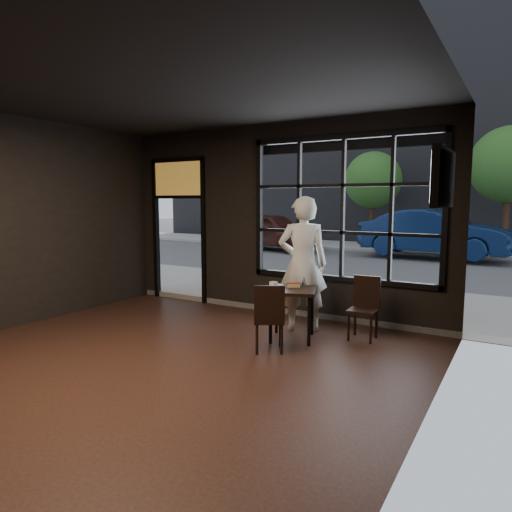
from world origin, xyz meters
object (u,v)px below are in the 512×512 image
Objects in this scene: cafe_table at (292,314)px; chair_near at (269,317)px; man at (303,264)px; navy_car at (434,233)px.

chair_near is (-0.04, -0.60, 0.08)m from cafe_table.
navy_car is (0.23, 9.75, -0.13)m from man.
chair_near is 1.23m from man.
navy_car is at bearing -121.90° from chair_near.
cafe_table is 10.27m from navy_car.
chair_near is 0.44× the size of man.
cafe_table is 0.60m from chair_near.
cafe_table is at bearing 70.67° from man.
man is (-0.08, 0.50, 0.64)m from cafe_table.
chair_near is at bearing -177.37° from navy_car.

